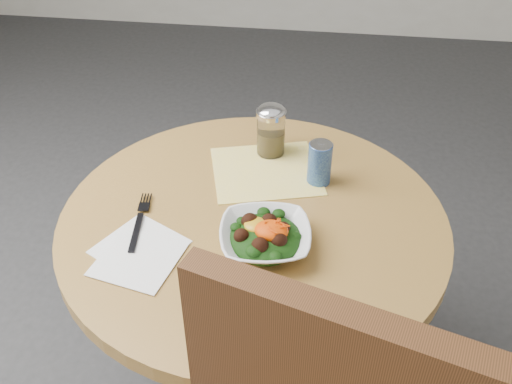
% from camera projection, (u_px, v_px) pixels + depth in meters
% --- Properties ---
extents(table, '(0.90, 0.90, 0.75)m').
position_uv_depth(table, '(254.00, 275.00, 1.44)').
color(table, black).
rests_on(table, ground).
extents(cloth_napkin, '(0.32, 0.31, 0.00)m').
position_uv_depth(cloth_napkin, '(266.00, 171.00, 1.46)').
color(cloth_napkin, yellow).
rests_on(cloth_napkin, table).
extents(paper_napkins, '(0.22, 0.25, 0.00)m').
position_uv_depth(paper_napkins, '(139.00, 253.00, 1.22)').
color(paper_napkins, white).
rests_on(paper_napkins, table).
extents(salad_bowl, '(0.22, 0.22, 0.07)m').
position_uv_depth(salad_bowl, '(265.00, 237.00, 1.22)').
color(salad_bowl, white).
rests_on(salad_bowl, table).
extents(fork, '(0.04, 0.20, 0.00)m').
position_uv_depth(fork, '(140.00, 219.00, 1.30)').
color(fork, black).
rests_on(fork, table).
extents(spice_shaker, '(0.08, 0.08, 0.14)m').
position_uv_depth(spice_shaker, '(271.00, 131.00, 1.49)').
color(spice_shaker, silver).
rests_on(spice_shaker, table).
extents(beverage_can, '(0.06, 0.06, 0.11)m').
position_uv_depth(beverage_can, '(320.00, 163.00, 1.39)').
color(beverage_can, navy).
rests_on(beverage_can, table).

